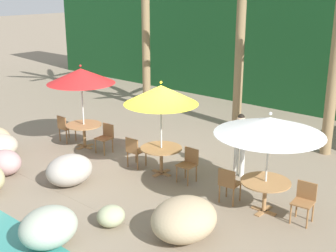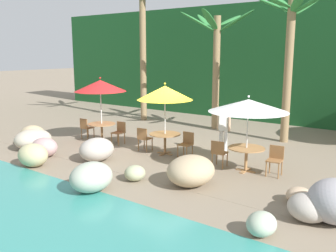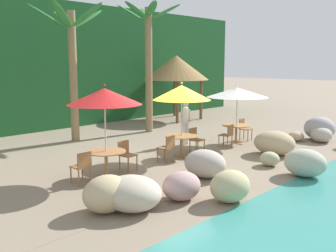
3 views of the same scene
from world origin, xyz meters
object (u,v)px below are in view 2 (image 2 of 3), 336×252
Objects in this scene: umbrella_yellow at (165,93)px; chair_white_seaward at (275,158)px; chair_red_inland at (86,127)px; chair_yellow_seaward at (187,143)px; palm_tree_second at (216,52)px; palm_tree_nearest at (143,30)px; dining_table_red at (102,127)px; chair_white_inland at (219,152)px; dining_table_yellow at (165,137)px; waiter_in_white at (224,127)px; dining_table_white at (246,152)px; chair_yellow_inland at (144,138)px; umbrella_red at (100,86)px; umbrella_white at (248,106)px; palm_tree_third at (289,45)px; chair_red_seaward at (119,131)px.

chair_white_seaward is (3.97, 0.07, -1.66)m from umbrella_yellow.
chair_red_inland and chair_yellow_seaward have the same top height.
palm_tree_nearest is at bearing -176.67° from palm_tree_second.
chair_red_inland is 0.34× the size of umbrella_yellow.
chair_white_inland is (5.47, -0.27, -0.10)m from dining_table_red.
dining_table_yellow is 3.98m from chair_white_seaward.
chair_red_inland is 1.00× the size of chair_white_inland.
waiter_in_white reaches higher than dining_table_red.
dining_table_yellow and dining_table_white have the same top height.
chair_yellow_inland is 0.13× the size of palm_tree_nearest.
umbrella_red is 1.10× the size of umbrella_white.
dining_table_yellow is at bearing 45.00° from umbrella_yellow.
waiter_in_white is at bearing 138.46° from dining_table_white.
umbrella_red reaches higher than umbrella_white.
palm_tree_second is 3.16× the size of waiter_in_white.
chair_white_seaward is at bearing 1.25° from chair_red_inland.
palm_tree_third reaches higher than dining_table_red.
umbrella_red is 2.97× the size of chair_white_seaward.
chair_red_inland is at bearing -166.77° from waiter_in_white.
umbrella_white is at bearing -1.81° from umbrella_yellow.
chair_white_seaward is at bearing -45.47° from palm_tree_second.
palm_tree_third is (-0.43, 4.43, 3.19)m from dining_table_white.
umbrella_red is at bearing 179.20° from dining_table_white.
waiter_in_white reaches higher than dining_table_yellow.
umbrella_white is at bearing -51.84° from palm_tree_second.
umbrella_yellow is (4.02, 0.10, 1.66)m from chair_red_inland.
dining_table_yellow is 0.16× the size of palm_tree_nearest.
chair_white_inland reaches higher than dining_table_red.
umbrella_white reaches higher than chair_white_inland.
dining_table_red and dining_table_yellow have the same top height.
chair_white_seaward is at bearing -73.49° from palm_tree_third.
umbrella_yellow is 0.36× the size of palm_tree_nearest.
chair_red_inland is 0.15× the size of palm_tree_third.
palm_tree_third is (1.86, 4.23, 3.29)m from chair_yellow_seaward.
chair_yellow_inland is 0.79× the size of dining_table_white.
dining_table_white is 0.86m from chair_white_seaward.
chair_white_inland is 6.86m from palm_tree_second.
palm_tree_second is at bearing 90.26° from chair_yellow_inland.
chair_yellow_seaward is 2.30m from dining_table_white.
palm_tree_second is (-4.84, 4.92, 3.04)m from chair_white_seaward.
umbrella_white is 9.85m from palm_tree_nearest.
chair_yellow_seaward is (4.02, 0.11, -1.73)m from umbrella_red.
palm_tree_nearest is at bearing 101.64° from chair_red_inland.
chair_red_seaward is at bearing 169.05° from chair_yellow_inland.
chair_red_seaward is 6.30m from chair_white_seaward.
chair_yellow_inland is at bearing -89.74° from palm_tree_second.
umbrella_white is at bearing -0.80° from dining_table_red.
dining_table_red is at bearing 179.20° from umbrella_white.
chair_white_inland is 0.13× the size of palm_tree_nearest.
umbrella_yellow reaches higher than chair_white_inland.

